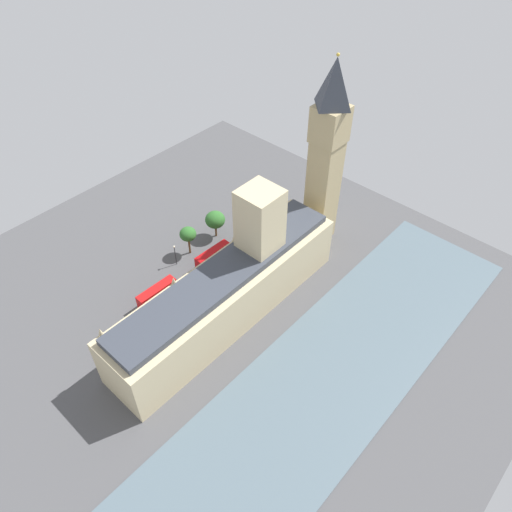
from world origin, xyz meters
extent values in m
plane|color=#4C4C4F|center=(0.00, 0.00, 0.00)|extent=(132.35, 132.35, 0.00)
cube|color=slate|center=(-30.05, 0.00, 0.12)|extent=(29.01, 119.11, 0.25)
cube|color=#CCBA8E|center=(-2.00, 0.00, 6.77)|extent=(13.74, 62.35, 13.54)
cube|color=#CCBA8E|center=(-2.00, -11.22, 15.13)|extent=(8.47, 8.47, 30.27)
cube|color=#383D47|center=(-2.00, 0.00, 14.34)|extent=(10.44, 59.85, 1.60)
cone|color=#CCBA8E|center=(4.47, -28.06, 14.49)|extent=(1.20, 1.20, 1.90)
cone|color=#CCBA8E|center=(4.47, -9.35, 14.54)|extent=(1.20, 1.20, 1.99)
cone|color=#CCBA8E|center=(4.47, 9.35, 14.55)|extent=(1.20, 1.20, 2.01)
cone|color=#CCBA8E|center=(4.47, 28.06, 14.63)|extent=(1.20, 1.20, 2.18)
cube|color=tan|center=(-0.14, -37.90, 14.87)|extent=(6.68, 6.68, 29.74)
cube|color=tan|center=(-0.14, -37.90, 34.30)|extent=(7.35, 7.35, 9.11)
cylinder|color=silver|center=(3.69, -37.90, 34.30)|extent=(0.25, 5.08, 5.08)
torus|color=black|center=(3.69, -37.90, 34.30)|extent=(0.24, 5.32, 5.32)
cylinder|color=silver|center=(-0.14, -41.72, 34.30)|extent=(5.08, 0.25, 5.08)
torus|color=black|center=(-0.14, -41.72, 34.30)|extent=(5.32, 0.24, 5.32)
pyramid|color=#383D47|center=(-0.14, -37.90, 44.48)|extent=(7.35, 7.35, 11.25)
sphere|color=gold|center=(-0.14, -37.90, 50.50)|extent=(0.80, 0.80, 0.80)
cube|color=#B7B7BC|center=(12.22, -22.76, 0.72)|extent=(2.18, 4.19, 0.75)
cube|color=black|center=(12.21, -22.96, 1.42)|extent=(1.73, 2.39, 0.65)
cylinder|color=black|center=(11.51, -21.39, 0.34)|extent=(0.31, 0.70, 0.68)
cylinder|color=black|center=(13.17, -21.54, 0.34)|extent=(0.31, 0.70, 0.68)
cylinder|color=black|center=(11.28, -23.97, 0.34)|extent=(0.31, 0.70, 0.68)
cylinder|color=black|center=(12.94, -24.12, 0.34)|extent=(0.31, 0.70, 0.68)
cube|color=#B20C0F|center=(13.04, -9.81, 2.65)|extent=(2.83, 10.57, 4.20)
cube|color=black|center=(13.04, -9.81, 2.73)|extent=(2.88, 10.18, 0.70)
cylinder|color=black|center=(12.00, -6.10, 0.55)|extent=(0.38, 1.11, 1.10)
cylinder|color=black|center=(14.30, -6.17, 0.55)|extent=(0.38, 1.11, 1.10)
cylinder|color=black|center=(11.77, -13.45, 0.55)|extent=(0.38, 1.11, 1.10)
cylinder|color=black|center=(14.07, -13.52, 0.55)|extent=(0.38, 1.11, 1.10)
cube|color=red|center=(13.64, 8.46, 2.65)|extent=(2.74, 10.55, 4.20)
cube|color=black|center=(13.64, 8.46, 2.73)|extent=(2.79, 10.16, 0.70)
cylinder|color=black|center=(12.57, 12.16, 0.55)|extent=(0.37, 1.11, 1.10)
cylinder|color=black|center=(14.87, 12.11, 0.55)|extent=(0.37, 1.11, 1.10)
cylinder|color=black|center=(12.41, 4.81, 0.55)|extent=(0.37, 1.11, 1.10)
cylinder|color=black|center=(14.70, 4.76, 0.55)|extent=(0.37, 1.11, 1.10)
cube|color=silver|center=(13.22, 21.94, 0.72)|extent=(1.97, 4.37, 0.75)
cube|color=black|center=(13.20, 21.72, 1.42)|extent=(1.59, 2.47, 0.65)
cylinder|color=black|center=(12.50, 23.35, 0.34)|extent=(0.29, 0.69, 0.68)
cylinder|color=black|center=(14.08, 23.26, 0.34)|extent=(0.29, 0.69, 0.68)
cylinder|color=black|center=(12.35, 20.61, 0.34)|extent=(0.29, 0.69, 0.68)
cylinder|color=black|center=(13.93, 20.53, 0.34)|extent=(0.29, 0.69, 0.68)
cylinder|color=navy|center=(8.44, 13.19, 0.67)|extent=(0.54, 0.54, 1.35)
sphere|color=#8C6647|center=(8.44, 13.19, 1.48)|extent=(0.26, 0.26, 0.26)
cube|color=maroon|center=(8.16, 13.26, 0.74)|extent=(0.17, 0.33, 0.24)
cylinder|color=black|center=(8.46, -6.00, 0.66)|extent=(0.54, 0.54, 1.32)
sphere|color=#8C6647|center=(8.46, -6.00, 1.45)|extent=(0.25, 0.25, 0.25)
cube|color=black|center=(8.19, -5.93, 0.73)|extent=(0.17, 0.32, 0.24)
cylinder|color=gray|center=(7.83, 3.32, 0.65)|extent=(0.47, 0.47, 1.30)
sphere|color=tan|center=(7.83, 3.32, 1.43)|extent=(0.25, 0.25, 0.25)
cube|color=navy|center=(7.80, 3.60, 0.72)|extent=(0.31, 0.12, 0.23)
cylinder|color=brown|center=(20.87, -8.52, 2.51)|extent=(0.56, 0.56, 5.02)
ellipsoid|color=#2D6628|center=(20.87, -8.52, 6.67)|extent=(4.42, 4.42, 3.76)
cylinder|color=brown|center=(20.63, -18.19, 1.87)|extent=(0.56, 0.56, 3.74)
ellipsoid|color=#2D6628|center=(20.63, -18.19, 5.80)|extent=(5.49, 5.49, 4.67)
cylinder|color=black|center=(20.20, -3.10, 3.00)|extent=(0.18, 0.18, 6.00)
sphere|color=#F2EAC6|center=(20.20, -3.10, 6.28)|extent=(0.56, 0.56, 0.56)
camera|label=1|loc=(-57.30, 50.92, 91.13)|focal=34.29mm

